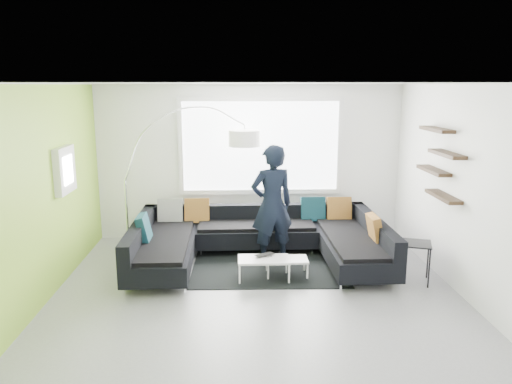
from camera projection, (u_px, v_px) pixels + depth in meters
ground at (256, 289)px, 6.94m from camera, size 5.50×5.50×0.00m
room_shell at (258, 158)px, 6.76m from camera, size 5.54×5.04×2.82m
sectional_sofa at (259, 242)px, 7.81m from camera, size 3.89×2.42×0.84m
rug at (268, 267)px, 7.74m from camera, size 2.38×1.76×0.01m
coffee_table at (275, 267)px, 7.33m from camera, size 0.97×0.57×0.32m
arc_lamp at (125, 180)px, 8.29m from camera, size 2.30×0.77×2.45m
side_table at (414, 262)px, 7.15m from camera, size 0.54×0.54×0.58m
person at (272, 205)px, 7.78m from camera, size 0.94×0.83×1.89m
laptop at (266, 256)px, 7.31m from camera, size 0.47×0.45×0.02m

